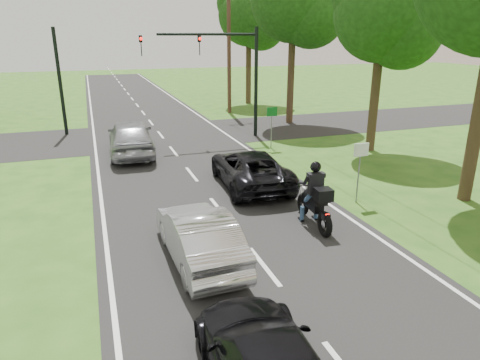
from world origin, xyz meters
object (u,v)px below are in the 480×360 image
at_px(silver_suv, 131,137).
at_px(traffic_signal, 224,63).
at_px(silver_sedan, 199,236).
at_px(dark_suv, 250,168).
at_px(sign_white, 360,158).
at_px(utility_pole_far, 229,42).
at_px(sign_green, 272,118).
at_px(motorcycle_rider, 315,201).

relative_size(silver_suv, traffic_signal, 0.80).
bearing_deg(silver_sedan, dark_suv, -124.95).
relative_size(dark_suv, silver_sedan, 1.19).
height_order(traffic_signal, sign_white, traffic_signal).
distance_m(silver_sedan, traffic_signal, 14.41).
distance_m(silver_sedan, utility_pole_far, 22.92).
xyz_separation_m(dark_suv, traffic_signal, (1.51, 8.12, 3.43)).
bearing_deg(sign_green, silver_suv, 171.56).
height_order(silver_suv, sign_green, sign_green).
relative_size(silver_suv, utility_pole_far, 0.51).
height_order(silver_sedan, sign_white, sign_white).
bearing_deg(silver_sedan, traffic_signal, -111.88).
bearing_deg(sign_white, motorcycle_rider, -152.71).
distance_m(motorcycle_rider, utility_pole_far, 21.02).
bearing_deg(silver_suv, sign_white, 129.40).
height_order(silver_sedan, traffic_signal, traffic_signal).
relative_size(traffic_signal, sign_white, 3.00).
bearing_deg(motorcycle_rider, silver_suv, 117.86).
xyz_separation_m(dark_suv, silver_suv, (-3.85, 6.13, 0.18)).
xyz_separation_m(silver_suv, traffic_signal, (5.37, 1.99, 3.25)).
relative_size(dark_suv, silver_suv, 0.97).
bearing_deg(dark_suv, motorcycle_rider, 101.79).
height_order(motorcycle_rider, sign_green, sign_green).
bearing_deg(traffic_signal, silver_sedan, -110.03).
bearing_deg(sign_green, dark_suv, -121.09).
bearing_deg(sign_white, silver_sedan, -160.89).
height_order(motorcycle_rider, silver_sedan, motorcycle_rider).
xyz_separation_m(silver_sedan, traffic_signal, (4.79, 13.15, 3.44)).
distance_m(motorcycle_rider, traffic_signal, 12.70).
bearing_deg(sign_green, silver_sedan, -122.10).
height_order(dark_suv, silver_suv, silver_suv).
bearing_deg(traffic_signal, sign_green, -62.62).
bearing_deg(silver_sedan, silver_suv, -88.90).
height_order(motorcycle_rider, silver_suv, motorcycle_rider).
distance_m(silver_suv, utility_pole_far, 13.61).
bearing_deg(silver_sedan, sign_green, -123.95).
bearing_deg(utility_pole_far, traffic_signal, -109.68).
height_order(dark_suv, sign_green, sign_green).
bearing_deg(silver_sedan, motorcycle_rider, -168.14).
xyz_separation_m(traffic_signal, sign_green, (1.56, -3.02, -2.54)).
xyz_separation_m(silver_suv, sign_green, (6.93, -1.03, 0.71)).
distance_m(dark_suv, silver_suv, 7.24).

